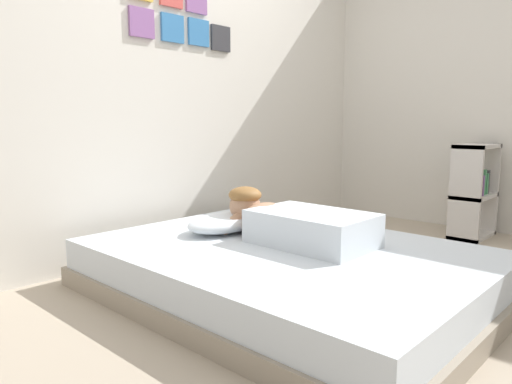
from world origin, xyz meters
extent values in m
plane|color=tan|center=(0.00, 0.00, 0.00)|extent=(12.27, 12.27, 0.00)
cube|color=silver|center=(0.00, 1.39, 1.25)|extent=(4.13, 0.10, 2.50)
cube|color=#8C5999|center=(-0.35, 1.33, 1.56)|extent=(0.18, 0.02, 0.18)
cube|color=#3372B2|center=(-0.11, 1.33, 1.56)|extent=(0.18, 0.02, 0.18)
cube|color=#3372B2|center=(0.13, 1.33, 1.56)|extent=(0.18, 0.02, 0.18)
cube|color=#333338|center=(0.34, 1.33, 1.55)|extent=(0.18, 0.02, 0.18)
cube|color=#8C5999|center=(0.11, 1.33, 1.78)|extent=(0.18, 0.02, 0.18)
cube|color=silver|center=(2.12, 0.17, 1.25)|extent=(0.10, 5.68, 2.50)
cube|color=gray|center=(-0.27, 0.18, 0.05)|extent=(1.51, 2.07, 0.10)
cube|color=silver|center=(-0.27, 0.18, 0.19)|extent=(1.47, 2.01, 0.16)
ellipsoid|color=silver|center=(-0.26, 0.66, 0.32)|extent=(0.52, 0.32, 0.11)
cube|color=silver|center=(-0.15, 0.09, 0.36)|extent=(0.42, 0.64, 0.18)
ellipsoid|color=tan|center=(-0.15, 0.43, 0.38)|extent=(0.32, 0.20, 0.16)
sphere|color=tan|center=(-0.15, 0.59, 0.42)|extent=(0.19, 0.19, 0.19)
ellipsoid|color=olive|center=(-0.15, 0.59, 0.49)|extent=(0.20, 0.20, 0.10)
cylinder|color=tan|center=(-0.25, 0.57, 0.35)|extent=(0.23, 0.07, 0.14)
cylinder|color=tan|center=(-0.05, 0.57, 0.35)|extent=(0.23, 0.07, 0.14)
cylinder|color=#D84C47|center=(-0.13, 0.51, 0.31)|extent=(0.09, 0.09, 0.07)
torus|color=#D84C47|center=(-0.07, 0.51, 0.31)|extent=(0.05, 0.01, 0.05)
cube|color=black|center=(-0.04, -0.05, 0.27)|extent=(0.07, 0.14, 0.01)
cube|color=silver|center=(1.56, -0.11, 0.38)|extent=(0.03, 0.24, 0.75)
cube|color=silver|center=(1.98, -0.11, 0.38)|extent=(0.03, 0.24, 0.75)
cube|color=silver|center=(1.77, -0.11, 0.01)|extent=(0.45, 0.24, 0.03)
cube|color=silver|center=(1.77, -0.11, 0.34)|extent=(0.45, 0.24, 0.03)
cube|color=silver|center=(1.77, -0.11, 0.73)|extent=(0.45, 0.24, 0.03)
cube|color=gold|center=(1.58, -0.11, 0.45)|extent=(0.03, 0.17, 0.19)
cube|color=gold|center=(1.62, -0.11, 0.43)|extent=(0.04, 0.19, 0.15)
cube|color=#B23833|center=(1.66, -0.11, 0.43)|extent=(0.02, 0.15, 0.16)
cube|color=#724C8C|center=(1.70, -0.11, 0.43)|extent=(0.03, 0.18, 0.16)
cube|color=#3F8C59|center=(1.74, -0.11, 0.45)|extent=(0.04, 0.18, 0.20)
cube|color=#3F8C59|center=(1.78, -0.11, 0.43)|extent=(0.03, 0.15, 0.16)
cube|color=#3F8C59|center=(1.82, -0.11, 0.44)|extent=(0.03, 0.16, 0.17)
cube|color=#4C4C51|center=(1.86, -0.11, 0.45)|extent=(0.02, 0.16, 0.19)
camera|label=1|loc=(-2.18, -1.38, 0.92)|focal=33.22mm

